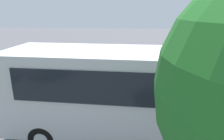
% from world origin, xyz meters
% --- Properties ---
extents(ground_plane, '(80.00, 80.00, 0.00)m').
position_xyz_m(ground_plane, '(0.00, 0.00, 0.00)').
color(ground_plane, '#4C4C51').
extents(tour_bus, '(9.70, 2.95, 3.25)m').
position_xyz_m(tour_bus, '(-1.47, 5.14, 1.64)').
color(tour_bus, silver).
rests_on(tour_bus, ground_plane).
extents(spectator_far_left, '(0.57, 0.31, 1.78)m').
position_xyz_m(spectator_far_left, '(-2.89, 2.60, 1.06)').
color(spectator_far_left, '#473823').
rests_on(spectator_far_left, ground_plane).
extents(spectator_left, '(0.58, 0.36, 1.70)m').
position_xyz_m(spectator_left, '(-1.90, 2.33, 1.01)').
color(spectator_left, black).
rests_on(spectator_left, ground_plane).
extents(spectator_centre, '(0.57, 0.33, 1.75)m').
position_xyz_m(spectator_centre, '(-0.93, 2.46, 1.05)').
color(spectator_centre, black).
rests_on(spectator_centre, ground_plane).
extents(spectator_right, '(0.57, 0.32, 1.79)m').
position_xyz_m(spectator_right, '(-0.02, 2.26, 1.07)').
color(spectator_right, black).
rests_on(spectator_right, ground_plane).
extents(spectator_far_right, '(0.58, 0.34, 1.68)m').
position_xyz_m(spectator_far_right, '(0.92, 2.45, 0.99)').
color(spectator_far_right, black).
rests_on(spectator_far_right, ground_plane).
extents(parked_motorcycle_silver, '(2.05, 0.58, 0.99)m').
position_xyz_m(parked_motorcycle_silver, '(-0.30, 3.07, 0.48)').
color(parked_motorcycle_silver, black).
rests_on(parked_motorcycle_silver, ground_plane).
extents(stunt_motorcycle, '(1.79, 1.06, 1.87)m').
position_xyz_m(stunt_motorcycle, '(2.93, -2.47, 1.05)').
color(stunt_motorcycle, black).
rests_on(stunt_motorcycle, ground_plane).
extents(traffic_cone, '(0.34, 0.34, 0.63)m').
position_xyz_m(traffic_cone, '(1.71, -1.66, 0.30)').
color(traffic_cone, orange).
rests_on(traffic_cone, ground_plane).
extents(bay_line_a, '(0.17, 4.86, 0.01)m').
position_xyz_m(bay_line_a, '(-3.64, -0.77, 0.00)').
color(bay_line_a, white).
rests_on(bay_line_a, ground_plane).
extents(bay_line_b, '(0.17, 4.67, 0.01)m').
position_xyz_m(bay_line_b, '(-1.05, -0.77, 0.00)').
color(bay_line_b, white).
rests_on(bay_line_b, ground_plane).
extents(bay_line_c, '(0.17, 4.81, 0.01)m').
position_xyz_m(bay_line_c, '(1.54, -0.77, 0.00)').
color(bay_line_c, white).
rests_on(bay_line_c, ground_plane).
extents(bay_line_d, '(0.18, 4.98, 0.01)m').
position_xyz_m(bay_line_d, '(4.13, -0.77, 0.00)').
color(bay_line_d, white).
rests_on(bay_line_d, ground_plane).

